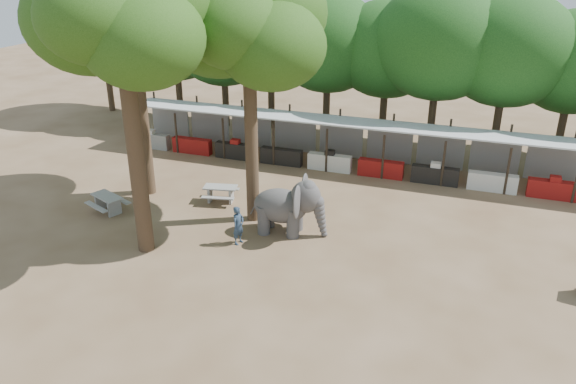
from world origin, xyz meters
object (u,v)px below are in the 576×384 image
(elephant, at_px, (289,206))
(handler, at_px, (238,225))
(picnic_table_far, at_px, (221,192))
(yard_tree_center, at_px, (119,10))
(yard_tree_left, at_px, (132,21))
(yard_tree_back, at_px, (247,21))
(picnic_table_near, at_px, (108,201))

(elephant, distance_m, handler, 2.32)
(picnic_table_far, bearing_deg, handler, -66.29)
(yard_tree_center, bearing_deg, yard_tree_left, 120.96)
(handler, xyz_separation_m, picnic_table_far, (-2.51, 3.50, -0.31))
(elephant, bearing_deg, yard_tree_center, -153.73)
(elephant, bearing_deg, yard_tree_left, 161.71)
(yard_tree_back, relative_size, elephant, 3.47)
(handler, distance_m, picnic_table_far, 4.32)
(yard_tree_center, relative_size, elephant, 3.68)
(yard_tree_back, bearing_deg, yard_tree_center, -126.86)
(handler, bearing_deg, picnic_table_near, 97.83)
(yard_tree_left, height_order, picnic_table_far, yard_tree_left)
(picnic_table_near, bearing_deg, elephant, 28.68)
(yard_tree_back, relative_size, picnic_table_near, 5.53)
(yard_tree_center, xyz_separation_m, yard_tree_back, (3.00, 4.00, -0.67))
(yard_tree_left, xyz_separation_m, picnic_table_far, (3.95, -0.01, -7.69))
(yard_tree_back, height_order, picnic_table_far, yard_tree_back)
(handler, height_order, picnic_table_far, handler)
(yard_tree_left, xyz_separation_m, yard_tree_back, (6.00, -1.00, 0.34))
(yard_tree_back, bearing_deg, handler, -79.64)
(yard_tree_center, bearing_deg, yard_tree_back, 53.14)
(yard_tree_center, distance_m, yard_tree_back, 5.04)
(yard_tree_center, xyz_separation_m, elephant, (5.09, 3.09, -7.97))
(elephant, height_order, picnic_table_far, elephant)
(yard_tree_back, distance_m, picnic_table_far, 8.35)
(yard_tree_center, distance_m, handler, 9.19)
(yard_tree_center, relative_size, handler, 7.34)
(yard_tree_left, distance_m, handler, 10.42)
(yard_tree_center, relative_size, yard_tree_back, 1.06)
(handler, distance_m, picnic_table_near, 6.92)
(picnic_table_far, bearing_deg, elephant, -36.62)
(yard_tree_left, height_order, yard_tree_back, yard_tree_back)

